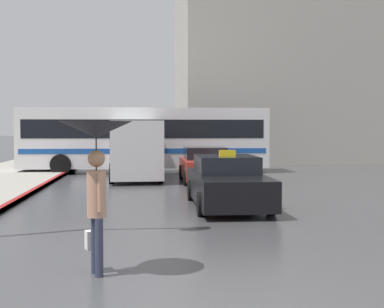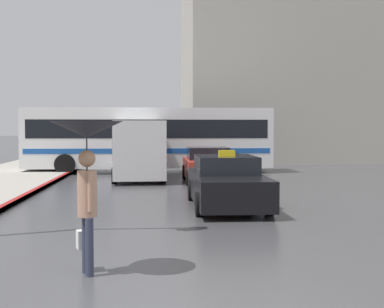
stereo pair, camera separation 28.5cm
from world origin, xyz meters
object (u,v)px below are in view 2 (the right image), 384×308
(sedan_red, at_px, (208,166))
(ambulance_van, at_px, (138,147))
(pedestrian_with_umbrella, at_px, (87,151))
(taxi, at_px, (226,183))
(city_bus, at_px, (149,137))

(sedan_red, relative_size, ambulance_van, 0.82)
(sedan_red, bearing_deg, pedestrian_with_umbrella, 76.93)
(sedan_red, bearing_deg, ambulance_van, -21.81)
(taxi, bearing_deg, city_bus, -79.12)
(taxi, relative_size, pedestrian_with_umbrella, 2.10)
(sedan_red, height_order, city_bus, city_bus)
(sedan_red, bearing_deg, taxi, 88.51)
(taxi, relative_size, city_bus, 0.40)
(taxi, bearing_deg, pedestrian_with_umbrella, 65.91)
(city_bus, height_order, pedestrian_with_umbrella, city_bus)
(sedan_red, distance_m, pedestrian_with_umbrella, 13.76)
(sedan_red, xyz_separation_m, ambulance_van, (-2.83, 1.13, 0.70))
(taxi, relative_size, sedan_red, 1.12)
(sedan_red, height_order, ambulance_van, ambulance_van)
(city_bus, bearing_deg, sedan_red, 26.01)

